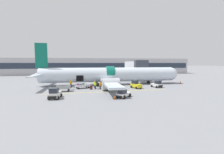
{
  "coord_description": "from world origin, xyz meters",
  "views": [
    {
      "loc": [
        -5.95,
        -34.35,
        5.65
      ],
      "look_at": [
        0.36,
        1.36,
        2.24
      ],
      "focal_mm": 24.0,
      "sensor_mm": 36.0,
      "label": 1
    }
  ],
  "objects_px": {
    "ground_crew_loader_a": "(95,84)",
    "ground_crew_helper": "(95,85)",
    "baggage_tug_spare": "(55,94)",
    "suitcase_on_tarmac_upright": "(91,88)",
    "ground_crew_loader_b": "(100,85)",
    "ground_crew_supervisor": "(103,84)",
    "baggage_tug_rear": "(157,84)",
    "baggage_tug_mid": "(136,85)",
    "ground_crew_driver": "(71,83)",
    "baggage_tug_lead": "(123,94)",
    "airplane": "(108,75)",
    "baggage_cart_queued": "(64,89)",
    "baggage_cart_loading": "(83,86)"
  },
  "relations": [
    {
      "from": "baggage_tug_spare",
      "to": "suitcase_on_tarmac_upright",
      "type": "distance_m",
      "value": 9.34
    },
    {
      "from": "baggage_tug_lead",
      "to": "ground_crew_supervisor",
      "type": "bearing_deg",
      "value": 102.52
    },
    {
      "from": "airplane",
      "to": "suitcase_on_tarmac_upright",
      "type": "height_order",
      "value": "airplane"
    },
    {
      "from": "ground_crew_driver",
      "to": "suitcase_on_tarmac_upright",
      "type": "relative_size",
      "value": 2.13
    },
    {
      "from": "ground_crew_driver",
      "to": "ground_crew_loader_b",
      "type": "bearing_deg",
      "value": -28.67
    },
    {
      "from": "baggage_cart_queued",
      "to": "baggage_tug_lead",
      "type": "bearing_deg",
      "value": -34.29
    },
    {
      "from": "baggage_tug_mid",
      "to": "ground_crew_helper",
      "type": "bearing_deg",
      "value": 178.32
    },
    {
      "from": "ground_crew_supervisor",
      "to": "ground_crew_helper",
      "type": "xyz_separation_m",
      "value": [
        -1.77,
        -1.57,
        -0.06
      ]
    },
    {
      "from": "baggage_cart_queued",
      "to": "ground_crew_driver",
      "type": "xyz_separation_m",
      "value": [
        0.94,
        4.67,
        0.37
      ]
    },
    {
      "from": "baggage_cart_queued",
      "to": "ground_crew_driver",
      "type": "distance_m",
      "value": 4.78
    },
    {
      "from": "baggage_tug_spare",
      "to": "ground_crew_helper",
      "type": "distance_m",
      "value": 10.16
    },
    {
      "from": "baggage_tug_rear",
      "to": "baggage_cart_queued",
      "type": "height_order",
      "value": "baggage_tug_rear"
    },
    {
      "from": "baggage_tug_rear",
      "to": "baggage_tug_spare",
      "type": "xyz_separation_m",
      "value": [
        -21.24,
        -7.3,
        0.07
      ]
    },
    {
      "from": "baggage_cart_queued",
      "to": "ground_crew_supervisor",
      "type": "bearing_deg",
      "value": 21.43
    },
    {
      "from": "baggage_cart_queued",
      "to": "ground_crew_supervisor",
      "type": "height_order",
      "value": "ground_crew_supervisor"
    },
    {
      "from": "baggage_tug_spare",
      "to": "ground_crew_helper",
      "type": "relative_size",
      "value": 1.89
    },
    {
      "from": "ground_crew_helper",
      "to": "ground_crew_loader_a",
      "type": "bearing_deg",
      "value": 92.61
    },
    {
      "from": "baggage_tug_mid",
      "to": "ground_crew_loader_b",
      "type": "xyz_separation_m",
      "value": [
        -8.08,
        -0.2,
        0.14
      ]
    },
    {
      "from": "ground_crew_loader_b",
      "to": "ground_crew_supervisor",
      "type": "relative_size",
      "value": 0.92
    },
    {
      "from": "baggage_tug_spare",
      "to": "suitcase_on_tarmac_upright",
      "type": "height_order",
      "value": "baggage_tug_spare"
    },
    {
      "from": "baggage_tug_spare",
      "to": "baggage_cart_queued",
      "type": "xyz_separation_m",
      "value": [
        0.6,
        5.79,
        -0.16
      ]
    },
    {
      "from": "baggage_tug_rear",
      "to": "baggage_cart_queued",
      "type": "relative_size",
      "value": 0.73
    },
    {
      "from": "ground_crew_driver",
      "to": "suitcase_on_tarmac_upright",
      "type": "distance_m",
      "value": 5.67
    },
    {
      "from": "ground_crew_loader_b",
      "to": "suitcase_on_tarmac_upright",
      "type": "relative_size",
      "value": 1.97
    },
    {
      "from": "baggage_tug_mid",
      "to": "ground_crew_helper",
      "type": "xyz_separation_m",
      "value": [
        -9.11,
        0.27,
        0.15
      ]
    },
    {
      "from": "baggage_tug_mid",
      "to": "suitcase_on_tarmac_upright",
      "type": "height_order",
      "value": "baggage_tug_mid"
    },
    {
      "from": "baggage_tug_spare",
      "to": "baggage_tug_rear",
      "type": "bearing_deg",
      "value": 18.97
    },
    {
      "from": "baggage_tug_lead",
      "to": "ground_crew_supervisor",
      "type": "relative_size",
      "value": 1.62
    },
    {
      "from": "baggage_tug_mid",
      "to": "suitcase_on_tarmac_upright",
      "type": "bearing_deg",
      "value": -179.77
    },
    {
      "from": "baggage_tug_spare",
      "to": "ground_crew_loader_b",
      "type": "relative_size",
      "value": 1.92
    },
    {
      "from": "baggage_cart_loading",
      "to": "ground_crew_loader_b",
      "type": "xyz_separation_m",
      "value": [
        3.72,
        -2.09,
        0.36
      ]
    },
    {
      "from": "ground_crew_driver",
      "to": "airplane",
      "type": "bearing_deg",
      "value": 18.87
    },
    {
      "from": "baggage_tug_mid",
      "to": "airplane",
      "type": "bearing_deg",
      "value": 129.9
    },
    {
      "from": "ground_crew_loader_a",
      "to": "suitcase_on_tarmac_upright",
      "type": "relative_size",
      "value": 1.98
    },
    {
      "from": "baggage_tug_rear",
      "to": "ground_crew_supervisor",
      "type": "xyz_separation_m",
      "value": [
        -12.53,
        1.68,
        0.29
      ]
    },
    {
      "from": "baggage_tug_lead",
      "to": "baggage_tug_rear",
      "type": "relative_size",
      "value": 1.08
    },
    {
      "from": "ground_crew_loader_a",
      "to": "suitcase_on_tarmac_upright",
      "type": "xyz_separation_m",
      "value": [
        -0.83,
        -1.45,
        -0.51
      ]
    },
    {
      "from": "baggage_tug_spare",
      "to": "suitcase_on_tarmac_upright",
      "type": "relative_size",
      "value": 3.78
    },
    {
      "from": "airplane",
      "to": "baggage_tug_rear",
      "type": "height_order",
      "value": "airplane"
    },
    {
      "from": "baggage_cart_queued",
      "to": "ground_crew_loader_b",
      "type": "distance_m",
      "value": 7.47
    },
    {
      "from": "ground_crew_helper",
      "to": "ground_crew_loader_b",
      "type": "bearing_deg",
      "value": -24.35
    },
    {
      "from": "ground_crew_loader_a",
      "to": "ground_crew_helper",
      "type": "bearing_deg",
      "value": -87.39
    },
    {
      "from": "ground_crew_loader_a",
      "to": "baggage_cart_queued",
      "type": "bearing_deg",
      "value": -156.34
    },
    {
      "from": "baggage_tug_rear",
      "to": "ground_crew_loader_b",
      "type": "height_order",
      "value": "ground_crew_loader_b"
    },
    {
      "from": "ground_crew_driver",
      "to": "ground_crew_supervisor",
      "type": "height_order",
      "value": "ground_crew_supervisor"
    },
    {
      "from": "baggage_tug_lead",
      "to": "baggage_cart_queued",
      "type": "relative_size",
      "value": 0.79
    },
    {
      "from": "ground_crew_driver",
      "to": "baggage_tug_lead",
      "type": "bearing_deg",
      "value": -51.19
    },
    {
      "from": "baggage_tug_rear",
      "to": "ground_crew_supervisor",
      "type": "bearing_deg",
      "value": 172.38
    },
    {
      "from": "airplane",
      "to": "baggage_tug_rear",
      "type": "relative_size",
      "value": 14.16
    },
    {
      "from": "baggage_cart_loading",
      "to": "baggage_tug_mid",
      "type": "bearing_deg",
      "value": -9.12
    }
  ]
}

